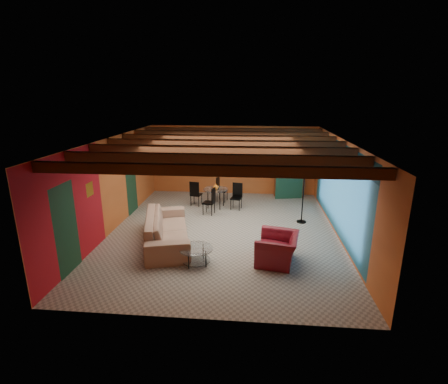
# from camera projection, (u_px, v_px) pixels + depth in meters

# --- Properties ---
(room) EXTENTS (6.52, 8.01, 2.71)m
(room) POSITION_uv_depth(u_px,v_px,m) (224.00, 151.00, 9.27)
(room) COLOR gray
(room) RESTS_ON ground
(sofa) EXTENTS (1.76, 2.95, 0.81)m
(sofa) POSITION_uv_depth(u_px,v_px,m) (167.00, 229.00, 8.98)
(sofa) COLOR #987562
(sofa) RESTS_ON ground
(armchair) EXTENTS (1.12, 1.23, 0.70)m
(armchair) POSITION_uv_depth(u_px,v_px,m) (277.00, 249.00, 7.96)
(armchair) COLOR maroon
(armchair) RESTS_ON ground
(coffee_table) EXTENTS (1.01, 1.01, 0.41)m
(coffee_table) POSITION_uv_depth(u_px,v_px,m) (196.00, 256.00, 7.91)
(coffee_table) COLOR silver
(coffee_table) RESTS_ON ground
(dining_table) EXTENTS (2.10, 2.10, 0.92)m
(dining_table) POSITION_uv_depth(u_px,v_px,m) (216.00, 195.00, 11.80)
(dining_table) COLOR white
(dining_table) RESTS_ON ground
(armoire) EXTENTS (1.10, 0.69, 1.78)m
(armoire) POSITION_uv_depth(u_px,v_px,m) (289.00, 174.00, 12.92)
(armoire) COLOR brown
(armoire) RESTS_ON ground
(floor_lamp) EXTENTS (0.49, 0.49, 1.83)m
(floor_lamp) POSITION_uv_depth(u_px,v_px,m) (303.00, 194.00, 10.28)
(floor_lamp) COLOR black
(floor_lamp) RESTS_ON ground
(ceiling_fan) EXTENTS (1.50, 1.50, 0.44)m
(ceiling_fan) POSITION_uv_depth(u_px,v_px,m) (223.00, 152.00, 9.16)
(ceiling_fan) COLOR #472614
(ceiling_fan) RESTS_ON ceiling
(painting) EXTENTS (1.05, 0.03, 0.65)m
(painting) POSITION_uv_depth(u_px,v_px,m) (210.00, 153.00, 13.22)
(painting) COLOR black
(painting) RESTS_ON wall_back
(potted_plant) EXTENTS (0.44, 0.40, 0.44)m
(potted_plant) POSITION_uv_depth(u_px,v_px,m) (291.00, 146.00, 12.60)
(potted_plant) COLOR #26661E
(potted_plant) RESTS_ON armoire
(vase) EXTENTS (0.20, 0.20, 0.20)m
(vase) POSITION_uv_depth(u_px,v_px,m) (216.00, 179.00, 11.64)
(vase) COLOR orange
(vase) RESTS_ON dining_table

